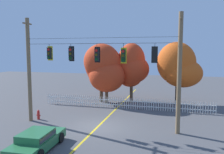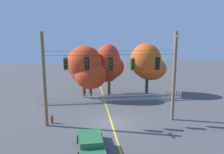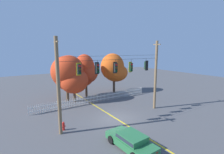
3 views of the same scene
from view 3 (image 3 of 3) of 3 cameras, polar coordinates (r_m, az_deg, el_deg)
name	(u,v)px [view 3 (image 3 of 3)]	position (r m, az deg, el deg)	size (l,w,h in m)	color
ground	(116,119)	(18.11, 1.39, -14.31)	(80.00, 80.00, 0.00)	#4C4C4F
lane_centerline_stripe	(116,118)	(18.11, 1.39, -14.30)	(0.16, 36.00, 0.01)	gold
signal_support_span	(116,80)	(16.86, 1.45, -0.92)	(12.08, 1.10, 8.39)	brown
traffic_signal_eastbound_side	(79,69)	(14.80, -11.42, 2.68)	(0.43, 0.38, 1.30)	black
traffic_signal_southbound_primary	(97,68)	(15.57, -5.11, 3.06)	(0.43, 0.38, 1.34)	black
traffic_signal_westbound_side	(116,68)	(16.66, 1.27, 3.29)	(0.43, 0.38, 1.41)	black
traffic_signal_northbound_secondary	(131,67)	(17.87, 6.64, 3.45)	(0.43, 0.38, 1.46)	black
traffic_signal_northbound_primary	(146,65)	(19.35, 11.80, 3.99)	(0.43, 0.38, 1.38)	black
white_picket_fence	(96,99)	(23.19, -5.55, -7.52)	(17.18, 0.06, 1.11)	silver
autumn_maple_near_fence	(68,72)	(23.74, -15.20, 1.59)	(4.52, 4.57, 6.60)	brown
autumn_maple_mid	(73,78)	(23.42, -13.58, -0.44)	(4.28, 3.94, 5.42)	brown
autumn_oak_far_east	(85,72)	(25.78, -9.40, 1.76)	(3.76, 3.32, 6.68)	brown
autumn_maple_far_west	(114,69)	(27.92, 0.67, 2.73)	(4.79, 3.92, 6.75)	#473828
parked_car	(131,140)	(13.14, 6.64, -21.17)	(2.07, 4.28, 1.15)	#286B3D
fire_hydrant	(64,126)	(16.23, -16.58, -16.09)	(0.38, 0.22, 0.81)	red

